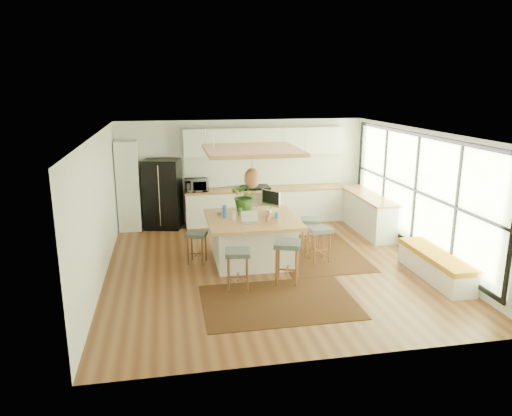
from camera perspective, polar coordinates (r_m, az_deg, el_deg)
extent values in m
plane|color=#5C311A|center=(9.88, 1.69, -6.85)|extent=(7.00, 7.00, 0.00)
plane|color=white|center=(9.25, 1.81, 8.93)|extent=(7.00, 7.00, 0.00)
plane|color=white|center=(12.84, -1.61, 4.42)|extent=(6.50, 0.00, 6.50)
plane|color=white|center=(6.25, 8.68, -6.72)|extent=(6.50, 0.00, 6.50)
plane|color=white|center=(9.35, -18.10, -0.13)|extent=(0.00, 7.00, 7.00)
plane|color=white|center=(10.64, 19.11, 1.50)|extent=(0.00, 7.00, 7.00)
cube|color=silver|center=(12.45, -14.90, 2.56)|extent=(0.55, 0.60, 2.25)
cube|color=silver|center=(12.82, 1.08, 0.24)|extent=(4.20, 0.60, 0.88)
cube|color=#A4693A|center=(12.72, 1.09, 2.25)|extent=(4.24, 0.64, 0.05)
cube|color=white|center=(12.92, 0.83, 4.48)|extent=(4.20, 0.02, 0.80)
cube|color=silver|center=(12.65, 0.98, 7.93)|extent=(4.20, 0.34, 0.70)
cube|color=silver|center=(12.44, 13.00, -0.58)|extent=(0.60, 2.50, 0.88)
cube|color=#A4693A|center=(12.33, 13.12, 1.49)|extent=(0.64, 2.54, 0.05)
cube|color=black|center=(8.34, 2.72, -11.03)|extent=(2.60, 1.80, 0.01)
cube|color=black|center=(10.66, 7.28, -5.32)|extent=(1.80, 2.60, 0.01)
imported|color=#A5A5AA|center=(12.40, -7.06, 2.88)|extent=(0.59, 0.34, 0.39)
imported|color=#1E4C19|center=(10.30, -1.31, 1.09)|extent=(0.64, 0.71, 0.56)
imported|color=silver|center=(10.23, -4.15, -0.48)|extent=(0.28, 0.28, 0.06)
cylinder|color=blue|center=(9.87, -3.70, -0.63)|extent=(0.07, 0.07, 0.19)
cylinder|color=white|center=(9.65, -2.63, -0.97)|extent=(0.07, 0.07, 0.19)
cylinder|color=brown|center=(9.61, 1.33, -1.02)|extent=(0.07, 0.07, 0.19)
cylinder|color=silver|center=(9.96, 1.48, -0.46)|extent=(0.07, 0.07, 0.19)
cylinder|color=#5C7546|center=(10.06, -1.83, -0.32)|extent=(0.07, 0.07, 0.19)
cylinder|color=blue|center=(9.85, 2.51, -0.64)|extent=(0.07, 0.07, 0.19)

